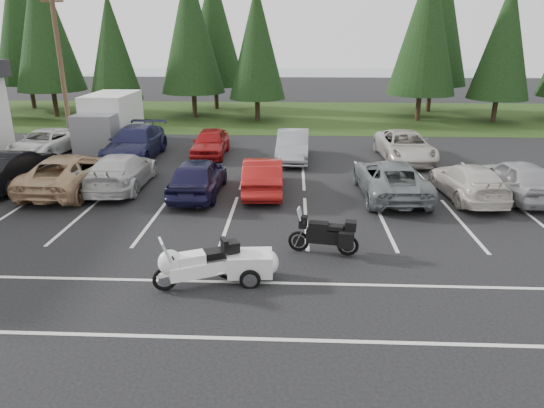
{
  "coord_description": "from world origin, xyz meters",
  "views": [
    {
      "loc": [
        2.72,
        -14.83,
        6.22
      ],
      "look_at": [
        2.08,
        -0.5,
        1.15
      ],
      "focal_mm": 32.0,
      "sensor_mm": 36.0,
      "label": 1
    }
  ],
  "objects": [
    {
      "name": "touring_motorcycle",
      "position": [
        0.28,
        -3.66,
        0.71
      ],
      "size": [
        2.67,
        1.77,
        1.43
      ],
      "primitive_type": null,
      "rotation": [
        0.0,
        0.0,
        0.42
      ],
      "color": "white",
      "rests_on": "ground"
    },
    {
      "name": "car_near_1",
      "position": [
        -9.22,
        4.56,
        0.8
      ],
      "size": [
        1.87,
        4.91,
        1.6
      ],
      "primitive_type": "imported",
      "rotation": [
        0.0,
        0.0,
        3.1
      ],
      "color": "black",
      "rests_on": "ground"
    },
    {
      "name": "box_truck",
      "position": [
        -8.0,
        12.5,
        1.45
      ],
      "size": [
        2.4,
        5.6,
        2.9
      ],
      "primitive_type": null,
      "color": "silver",
      "rests_on": "ground"
    },
    {
      "name": "conifer_back_c",
      "position": [
        14.0,
        26.8,
        7.49
      ],
      "size": [
        5.5,
        5.5,
        12.81
      ],
      "color": "#332316",
      "rests_on": "ground"
    },
    {
      "name": "car_near_4",
      "position": [
        -1.1,
        3.76,
        0.78
      ],
      "size": [
        1.93,
        4.61,
        1.56
      ],
      "primitive_type": "imported",
      "rotation": [
        0.0,
        0.0,
        3.12
      ],
      "color": "#171536",
      "rests_on": "ground"
    },
    {
      "name": "car_far_0",
      "position": [
        -10.63,
        10.21,
        0.67
      ],
      "size": [
        2.69,
        5.03,
        1.34
      ],
      "primitive_type": "imported",
      "rotation": [
        0.0,
        0.0,
        -0.1
      ],
      "color": "white",
      "rests_on": "ground"
    },
    {
      "name": "car_near_3",
      "position": [
        -4.5,
        4.57,
        0.74
      ],
      "size": [
        2.18,
        5.12,
        1.47
      ],
      "primitive_type": "imported",
      "rotation": [
        0.0,
        0.0,
        3.16
      ],
      "color": "#B9B9B7",
      "rests_on": "ground"
    },
    {
      "name": "car_far_3",
      "position": [
        2.7,
        9.69,
        0.75
      ],
      "size": [
        1.71,
        4.61,
        1.5
      ],
      "primitive_type": "imported",
      "rotation": [
        0.0,
        0.0,
        -0.03
      ],
      "color": "gray",
      "rests_on": "ground"
    },
    {
      "name": "conifer_back_a",
      "position": [
        -20.0,
        27.0,
        7.19
      ],
      "size": [
        5.28,
        5.28,
        12.3
      ],
      "color": "#332316",
      "rests_on": "ground"
    },
    {
      "name": "car_near_5",
      "position": [
        1.5,
        4.22,
        0.73
      ],
      "size": [
        1.73,
        4.5,
        1.46
      ],
      "primitive_type": "imported",
      "rotation": [
        0.0,
        0.0,
        3.18
      ],
      "color": "maroon",
      "rests_on": "ground"
    },
    {
      "name": "ground",
      "position": [
        0.0,
        0.0,
        0.0
      ],
      "size": [
        120.0,
        120.0,
        0.0
      ],
      "primitive_type": "plane",
      "color": "black",
      "rests_on": "ground"
    },
    {
      "name": "car_near_7",
      "position": [
        9.66,
        3.88,
        0.68
      ],
      "size": [
        2.21,
        4.81,
        1.36
      ],
      "primitive_type": "imported",
      "rotation": [
        0.0,
        0.0,
        3.21
      ],
      "color": "beige",
      "rests_on": "ground"
    },
    {
      "name": "car_far_1",
      "position": [
        -5.51,
        9.62,
        0.82
      ],
      "size": [
        2.33,
        5.68,
        1.65
      ],
      "primitive_type": "imported",
      "rotation": [
        0.0,
        0.0,
        -0.0
      ],
      "color": "#191A3F",
      "rests_on": "ground"
    },
    {
      "name": "conifer_back_b",
      "position": [
        -4.0,
        27.5,
        6.77
      ],
      "size": [
        4.97,
        4.97,
        11.58
      ],
      "color": "#332316",
      "rests_on": "ground"
    },
    {
      "name": "conifer_6",
      "position": [
        12.0,
        22.1,
        6.71
      ],
      "size": [
        4.93,
        4.93,
        11.48
      ],
      "color": "#332316",
      "rests_on": "ground"
    },
    {
      "name": "utility_pole",
      "position": [
        -10.0,
        12.0,
        4.7
      ],
      "size": [
        1.6,
        0.26,
        9.0
      ],
      "color": "#473321",
      "rests_on": "ground"
    },
    {
      "name": "adventure_motorcycle",
      "position": [
        3.64,
        -1.6,
        0.71
      ],
      "size": [
        2.43,
        1.19,
        1.41
      ],
      "primitive_type": null,
      "rotation": [
        0.0,
        0.0,
        -0.17
      ],
      "color": "black",
      "rests_on": "ground"
    },
    {
      "name": "cargo_trailer",
      "position": [
        1.62,
        -3.33,
        0.39
      ],
      "size": [
        1.78,
        1.1,
        0.79
      ],
      "primitive_type": null,
      "rotation": [
        0.0,
        0.0,
        0.08
      ],
      "color": "silver",
      "rests_on": "ground"
    },
    {
      "name": "car_near_6",
      "position": [
        6.63,
        3.97,
        0.73
      ],
      "size": [
        2.57,
        5.33,
        1.46
      ],
      "primitive_type": "imported",
      "rotation": [
        0.0,
        0.0,
        3.17
      ],
      "color": "slate",
      "rests_on": "ground"
    },
    {
      "name": "car_near_2",
      "position": [
        -6.48,
        4.15,
        0.77
      ],
      "size": [
        2.68,
        5.6,
        1.54
      ],
      "primitive_type": "imported",
      "rotation": [
        0.0,
        0.0,
        3.12
      ],
      "color": "tan",
      "rests_on": "ground"
    },
    {
      "name": "conifer_2",
      "position": [
        -16.0,
        22.8,
        6.95
      ],
      "size": [
        5.1,
        5.1,
        11.89
      ],
      "color": "#332316",
      "rests_on": "ground"
    },
    {
      "name": "stall_markings",
      "position": [
        0.0,
        2.0,
        0.0
      ],
      "size": [
        32.0,
        16.0,
        0.01
      ],
      "primitive_type": "cube",
      "color": "silver",
      "rests_on": "ground"
    },
    {
      "name": "car_near_8",
      "position": [
        11.64,
        4.04,
        0.78
      ],
      "size": [
        2.05,
        4.64,
        1.55
      ],
      "primitive_type": "imported",
      "rotation": [
        0.0,
        0.0,
        3.19
      ],
      "color": "#A09FA4",
      "rests_on": "ground"
    },
    {
      "name": "conifer_7",
      "position": [
        17.5,
        21.8,
        5.81
      ],
      "size": [
        4.27,
        4.27,
        9.94
      ],
      "color": "#332316",
      "rests_on": "ground"
    },
    {
      "name": "car_far_2",
      "position": [
        -1.71,
        10.43,
        0.72
      ],
      "size": [
        1.7,
        4.22,
        1.44
      ],
      "primitive_type": "imported",
      "rotation": [
        0.0,
        0.0,
        -0.0
      ],
      "color": "#A01415",
      "rests_on": "ground"
    },
    {
      "name": "lake_water",
      "position": [
        4.0,
        55.0,
        0.0
      ],
      "size": [
        70.0,
        50.0,
        0.02
      ],
      "primitive_type": "cube",
      "color": "slate",
      "rests_on": "ground"
    },
    {
      "name": "car_far_4",
      "position": [
        8.47,
        9.94,
        0.73
      ],
      "size": [
        2.58,
        5.32,
        1.46
      ],
      "primitive_type": "imported",
      "rotation": [
        0.0,
        0.0,
        0.03
      ],
      "color": "beige",
      "rests_on": "ground"
    },
    {
      "name": "conifer_4",
      "position": [
        -5.0,
        22.9,
        6.53
      ],
      "size": [
        4.8,
        4.8,
        11.17
      ],
      "color": "#332316",
      "rests_on": "ground"
    },
    {
      "name": "conifer_5",
      "position": [
        0.0,
        21.6,
        5.63
      ],
      "size": [
        4.14,
        4.14,
        9.63
      ],
      "color": "#332316",
      "rests_on": "ground"
    },
    {
      "name": "conifer_3",
      "position": [
        -10.5,
        21.4,
        5.27
      ],
      "size": [
        3.87,
        3.87,
        9.02
      ],
      "color": "#332316",
      "rests_on": "ground"
    },
    {
      "name": "grass_strip",
      "position": [
        0.0,
        24.0,
        0.01
      ],
      "size": [
        80.0,
        16.0,
        0.01
      ],
      "primitive_type": "cube",
      "color": "#1D3511",
      "rests_on": "ground"
    }
  ]
}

